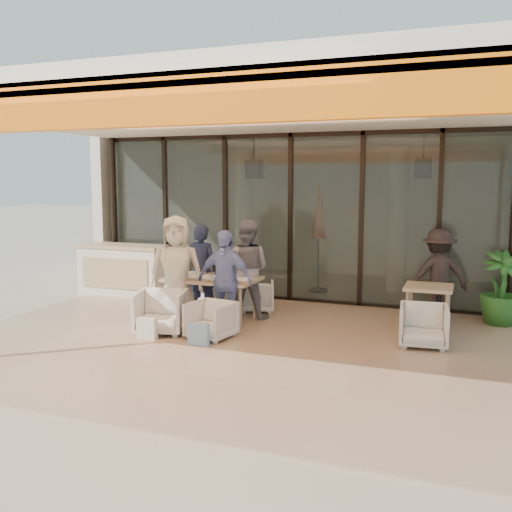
# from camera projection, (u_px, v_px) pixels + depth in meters

# --- Properties ---
(ground) EXTENTS (70.00, 70.00, 0.00)m
(ground) POSITION_uv_depth(u_px,v_px,m) (227.00, 342.00, 8.27)
(ground) COLOR #C6B293
(ground) RESTS_ON ground
(terrace_floor) EXTENTS (8.00, 6.00, 0.01)m
(terrace_floor) POSITION_uv_depth(u_px,v_px,m) (227.00, 342.00, 8.26)
(terrace_floor) COLOR tan
(terrace_floor) RESTS_ON ground
(terrace_structure) EXTENTS (8.00, 6.00, 3.40)m
(terrace_structure) POSITION_uv_depth(u_px,v_px,m) (218.00, 111.00, 7.59)
(terrace_structure) COLOR silver
(terrace_structure) RESTS_ON ground
(glass_storefront) EXTENTS (8.08, 0.10, 3.20)m
(glass_storefront) POSITION_uv_depth(u_px,v_px,m) (290.00, 219.00, 10.83)
(glass_storefront) COLOR #9EADA3
(glass_storefront) RESTS_ON ground
(interior_block) EXTENTS (9.05, 3.62, 3.52)m
(interior_block) POSITION_uv_depth(u_px,v_px,m) (322.00, 184.00, 12.88)
(interior_block) COLOR silver
(interior_block) RESTS_ON ground
(host_counter) EXTENTS (1.85, 0.65, 1.04)m
(host_counter) POSITION_uv_depth(u_px,v_px,m) (123.00, 270.00, 11.49)
(host_counter) COLOR silver
(host_counter) RESTS_ON ground
(dining_table) EXTENTS (1.50, 0.90, 0.93)m
(dining_table) POSITION_uv_depth(u_px,v_px,m) (212.00, 281.00, 9.35)
(dining_table) COLOR tan
(dining_table) RESTS_ON ground
(chair_far_left) EXTENTS (0.77, 0.75, 0.63)m
(chair_far_left) POSITION_uv_depth(u_px,v_px,m) (214.00, 291.00, 10.42)
(chair_far_left) COLOR silver
(chair_far_left) RESTS_ON ground
(chair_far_right) EXTENTS (0.74, 0.72, 0.61)m
(chair_far_right) POSITION_uv_depth(u_px,v_px,m) (257.00, 295.00, 10.12)
(chair_far_right) COLOR silver
(chair_far_right) RESTS_ON ground
(chair_near_left) EXTENTS (0.88, 0.85, 0.74)m
(chair_near_left) POSITION_uv_depth(u_px,v_px,m) (161.00, 310.00, 8.65)
(chair_near_left) COLOR silver
(chair_near_left) RESTS_ON ground
(chair_near_right) EXTENTS (0.70, 0.67, 0.62)m
(chair_near_right) POSITION_uv_depth(u_px,v_px,m) (211.00, 319.00, 8.36)
(chair_near_right) COLOR silver
(chair_near_right) RESTS_ON ground
(diner_navy) EXTENTS (0.59, 0.41, 1.58)m
(diner_navy) POSITION_uv_depth(u_px,v_px,m) (202.00, 269.00, 9.89)
(diner_navy) COLOR #1A233A
(diner_navy) RESTS_ON ground
(diner_grey) EXTENTS (0.87, 0.71, 1.68)m
(diner_grey) POSITION_uv_depth(u_px,v_px,m) (246.00, 269.00, 9.59)
(diner_grey) COLOR slate
(diner_grey) RESTS_ON ground
(diner_cream) EXTENTS (1.01, 0.83, 1.78)m
(diner_cream) POSITION_uv_depth(u_px,v_px,m) (176.00, 271.00, 9.05)
(diner_cream) COLOR beige
(diner_cream) RESTS_ON ground
(diner_periwinkle) EXTENTS (0.95, 0.45, 1.58)m
(diner_periwinkle) POSITION_uv_depth(u_px,v_px,m) (225.00, 281.00, 8.76)
(diner_periwinkle) COLOR #7C90CE
(diner_periwinkle) RESTS_ON ground
(tote_bag_cream) EXTENTS (0.30, 0.10, 0.34)m
(tote_bag_cream) POSITION_uv_depth(u_px,v_px,m) (147.00, 329.00, 8.31)
(tote_bag_cream) COLOR silver
(tote_bag_cream) RESTS_ON ground
(tote_bag_blue) EXTENTS (0.30, 0.10, 0.34)m
(tote_bag_blue) POSITION_uv_depth(u_px,v_px,m) (199.00, 335.00, 8.01)
(tote_bag_blue) COLOR #99BFD8
(tote_bag_blue) RESTS_ON ground
(side_table) EXTENTS (0.70, 0.70, 0.74)m
(side_table) POSITION_uv_depth(u_px,v_px,m) (429.00, 293.00, 8.62)
(side_table) COLOR tan
(side_table) RESTS_ON ground
(side_chair) EXTENTS (0.71, 0.67, 0.67)m
(side_chair) POSITION_uv_depth(u_px,v_px,m) (424.00, 324.00, 7.97)
(side_chair) COLOR silver
(side_chair) RESTS_ON ground
(standing_woman) EXTENTS (1.14, 0.90, 1.55)m
(standing_woman) POSITION_uv_depth(u_px,v_px,m) (438.00, 275.00, 9.35)
(standing_woman) COLOR black
(standing_woman) RESTS_ON ground
(potted_palm) EXTENTS (0.88, 0.88, 1.21)m
(potted_palm) POSITION_uv_depth(u_px,v_px,m) (502.00, 288.00, 9.13)
(potted_palm) COLOR #1E5919
(potted_palm) RESTS_ON ground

